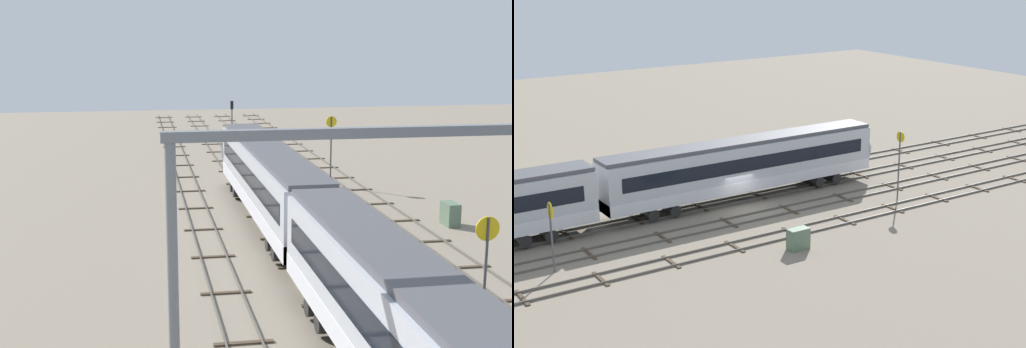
% 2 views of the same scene
% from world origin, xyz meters
% --- Properties ---
extents(ground_plane, '(145.42, 145.42, 0.00)m').
position_xyz_m(ground_plane, '(0.00, 0.00, 0.00)').
color(ground_plane, gray).
extents(track_near_foreground, '(129.42, 2.40, 0.16)m').
position_xyz_m(track_near_foreground, '(-0.00, -6.48, 0.07)').
color(track_near_foreground, '#59544C').
rests_on(track_near_foreground, ground).
extents(track_second_near, '(129.42, 2.40, 0.16)m').
position_xyz_m(track_second_near, '(-0.00, -2.16, 0.07)').
color(track_second_near, '#59544C').
rests_on(track_second_near, ground).
extents(track_with_train, '(129.42, 2.40, 0.16)m').
position_xyz_m(track_with_train, '(-0.00, 2.16, 0.07)').
color(track_with_train, '#59544C').
rests_on(track_with_train, ground).
extents(track_second_far, '(129.42, 2.40, 0.16)m').
position_xyz_m(track_second_far, '(0.00, 6.48, 0.07)').
color(track_second_far, '#59544C').
rests_on(track_second_far, ground).
extents(speed_sign_near_foreground, '(0.14, 1.05, 4.59)m').
position_xyz_m(speed_sign_near_foreground, '(-16.35, -3.83, 3.10)').
color(speed_sign_near_foreground, '#4C4C51').
rests_on(speed_sign_near_foreground, ground).
extents(speed_sign_mid_trackside, '(0.14, 0.87, 5.62)m').
position_xyz_m(speed_sign_mid_trackside, '(11.57, -4.84, 3.56)').
color(speed_sign_mid_trackside, '#4C4C51').
rests_on(speed_sign_mid_trackside, ground).
extents(relay_cabinet, '(1.48, 0.80, 1.47)m').
position_xyz_m(relay_cabinet, '(-1.44, -9.15, 0.74)').
color(relay_cabinet, '#597259').
rests_on(relay_cabinet, ground).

